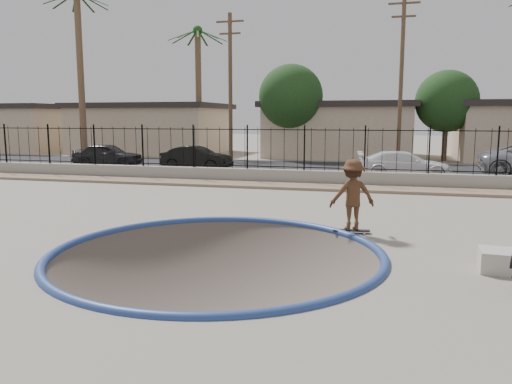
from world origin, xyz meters
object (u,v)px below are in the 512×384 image
at_px(skater, 352,199).
at_px(car_c, 404,165).
at_px(car_b, 197,158).
at_px(car_a, 108,155).
at_px(skateboard, 351,231).

distance_m(skater, car_c, 11.91).
bearing_deg(skater, car_b, -75.34).
relative_size(skater, car_a, 0.44).
distance_m(skater, car_b, 15.76).
relative_size(skateboard, car_b, 0.24).
xyz_separation_m(skateboard, car_c, (1.57, 11.80, 0.59)).
height_order(skateboard, car_b, car_b).
relative_size(car_a, car_c, 0.92).
xyz_separation_m(skater, skateboard, (0.00, 0.00, -0.80)).
relative_size(skater, car_b, 0.45).
height_order(skater, car_c, skater).
bearing_deg(car_b, car_a, 89.86).
relative_size(skateboard, car_c, 0.22).
bearing_deg(car_b, skateboard, -141.62).
xyz_separation_m(car_a, car_b, (5.54, -0.32, -0.04)).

